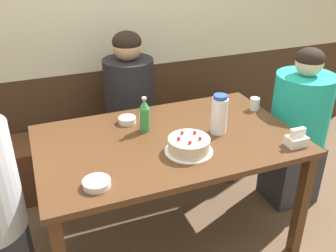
# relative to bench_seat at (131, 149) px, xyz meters

# --- Properties ---
(ground_plane) EXTENTS (12.00, 12.00, 0.00)m
(ground_plane) POSITION_rel_bench_seat_xyz_m (0.00, -0.83, -0.22)
(ground_plane) COLOR brown
(back_wall) EXTENTS (4.80, 0.04, 2.50)m
(back_wall) POSITION_rel_bench_seat_xyz_m (0.00, 0.22, 1.03)
(back_wall) COLOR #3D2819
(back_wall) RESTS_ON ground_plane
(bench_seat) EXTENTS (2.15, 0.38, 0.43)m
(bench_seat) POSITION_rel_bench_seat_xyz_m (0.00, 0.00, 0.00)
(bench_seat) COLOR #56331E
(bench_seat) RESTS_ON ground_plane
(dining_table) EXTENTS (1.48, 0.91, 0.75)m
(dining_table) POSITION_rel_bench_seat_xyz_m (0.00, -0.83, 0.45)
(dining_table) COLOR #4C2D19
(dining_table) RESTS_ON ground_plane
(birthday_cake) EXTENTS (0.26, 0.26, 0.10)m
(birthday_cake) POSITION_rel_bench_seat_xyz_m (0.05, -1.01, 0.57)
(birthday_cake) COLOR white
(birthday_cake) RESTS_ON dining_table
(water_pitcher) EXTENTS (0.09, 0.09, 0.24)m
(water_pitcher) POSITION_rel_bench_seat_xyz_m (0.30, -0.87, 0.65)
(water_pitcher) COLOR white
(water_pitcher) RESTS_ON dining_table
(soju_bottle) EXTENTS (0.06, 0.06, 0.21)m
(soju_bottle) POSITION_rel_bench_seat_xyz_m (-0.09, -0.69, 0.63)
(soju_bottle) COLOR #388E4C
(soju_bottle) RESTS_ON dining_table
(napkin_holder) EXTENTS (0.11, 0.08, 0.11)m
(napkin_holder) POSITION_rel_bench_seat_xyz_m (0.63, -1.17, 0.57)
(napkin_holder) COLOR white
(napkin_holder) RESTS_ON dining_table
(bowl_soup_white) EXTENTS (0.11, 0.11, 0.04)m
(bowl_soup_white) POSITION_rel_bench_seat_xyz_m (-0.16, -0.56, 0.55)
(bowl_soup_white) COLOR white
(bowl_soup_white) RESTS_ON dining_table
(bowl_rice_small) EXTENTS (0.13, 0.13, 0.03)m
(bowl_rice_small) POSITION_rel_bench_seat_xyz_m (-0.48, -1.14, 0.55)
(bowl_rice_small) COLOR white
(bowl_rice_small) RESTS_ON dining_table
(glass_water_tall) EXTENTS (0.06, 0.06, 0.08)m
(glass_water_tall) POSITION_rel_bench_seat_xyz_m (0.68, -0.68, 0.57)
(glass_water_tall) COLOR silver
(glass_water_tall) RESTS_ON dining_table
(person_pale_blue_shirt) EXTENTS (0.36, 0.36, 1.21)m
(person_pale_blue_shirt) POSITION_rel_bench_seat_xyz_m (-0.02, -0.12, 0.38)
(person_pale_blue_shirt) COLOR #33333D
(person_pale_blue_shirt) RESTS_ON ground_plane
(person_grey_tee) EXTENTS (0.39, 0.39, 1.15)m
(person_grey_tee) POSITION_rel_bench_seat_xyz_m (1.00, -0.76, 0.36)
(person_grey_tee) COLOR #33333D
(person_grey_tee) RESTS_ON ground_plane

